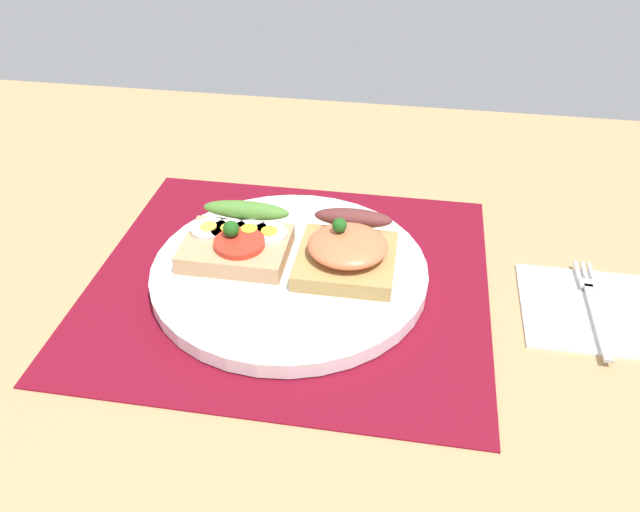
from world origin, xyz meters
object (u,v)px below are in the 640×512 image
(plate, at_px, (290,272))
(sandwich_egg_tomato, at_px, (238,239))
(sandwich_salmon, at_px, (347,249))
(fork, at_px, (593,304))
(napkin, at_px, (590,309))

(plate, xyz_separation_m, sandwich_egg_tomato, (-0.05, 0.02, 0.02))
(sandwich_salmon, bearing_deg, sandwich_egg_tomato, 177.96)
(plate, relative_size, fork, 1.93)
(sandwich_egg_tomato, xyz_separation_m, napkin, (0.34, -0.02, -0.03))
(plate, bearing_deg, fork, 0.30)
(sandwich_egg_tomato, height_order, sandwich_salmon, sandwich_salmon)
(napkin, bearing_deg, sandwich_salmon, 176.92)
(plate, height_order, napkin, plate)
(napkin, bearing_deg, fork, 48.32)
(sandwich_salmon, height_order, napkin, sandwich_salmon)
(sandwich_egg_tomato, relative_size, napkin, 0.82)
(plate, relative_size, napkin, 2.16)
(plate, xyz_separation_m, napkin, (0.28, -0.00, -0.01))
(plate, distance_m, napkin, 0.28)
(fork, bearing_deg, plate, -179.70)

